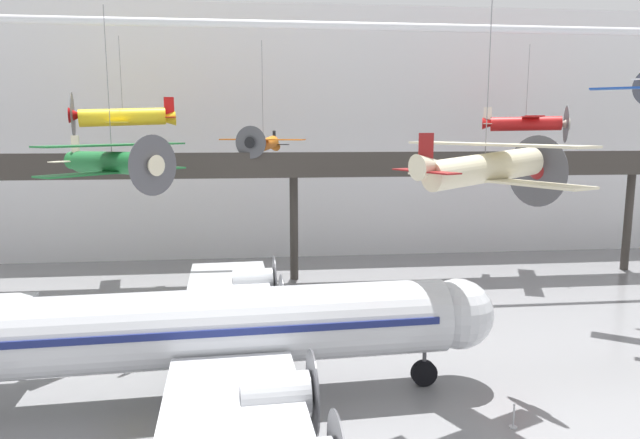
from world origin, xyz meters
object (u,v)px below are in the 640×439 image
object	(u,v)px
suspended_plane_orange_highwing	(263,144)
stanchion_barrier	(513,420)
airliner_silver_main	(211,329)
suspended_plane_red_highwing	(525,123)
suspended_plane_yellow_lowwing	(123,118)
suspended_plane_cream_biplane	(485,167)
suspended_plane_green_biplane	(112,162)

from	to	relation	value
suspended_plane_orange_highwing	stanchion_barrier	world-z (taller)	suspended_plane_orange_highwing
stanchion_barrier	airliner_silver_main	bearing A→B (deg)	163.71
suspended_plane_orange_highwing	suspended_plane_red_highwing	distance (m)	22.59
suspended_plane_yellow_lowwing	suspended_plane_cream_biplane	bearing A→B (deg)	119.65
suspended_plane_red_highwing	suspended_plane_orange_highwing	bearing A→B (deg)	-158.14
suspended_plane_green_biplane	suspended_plane_red_highwing	bearing A→B (deg)	61.10
airliner_silver_main	stanchion_barrier	bearing A→B (deg)	-19.52
suspended_plane_cream_biplane	stanchion_barrier	xyz separation A→B (m)	(0.88, -2.20, -10.74)
suspended_plane_cream_biplane	suspended_plane_red_highwing	bearing A→B (deg)	35.79
suspended_plane_red_highwing	suspended_plane_green_biplane	xyz separation A→B (m)	(-31.54, -12.65, -2.42)
airliner_silver_main	suspended_plane_cream_biplane	xyz separation A→B (m)	(12.14, -1.60, 7.47)
airliner_silver_main	suspended_plane_cream_biplane	bearing A→B (deg)	-10.76
suspended_plane_cream_biplane	stanchion_barrier	bearing A→B (deg)	-93.04
airliner_silver_main	suspended_plane_green_biplane	xyz separation A→B (m)	(-6.22, 9.22, 7.20)
airliner_silver_main	suspended_plane_orange_highwing	bearing A→B (deg)	79.41
suspended_plane_red_highwing	suspended_plane_green_biplane	distance (m)	34.07
suspended_plane_red_highwing	suspended_plane_green_biplane	bearing A→B (deg)	-136.76
airliner_silver_main	suspended_plane_yellow_lowwing	distance (m)	25.01
airliner_silver_main	suspended_plane_yellow_lowwing	xyz separation A→B (m)	(-8.16, 21.42, 10.00)
suspended_plane_orange_highwing	stanchion_barrier	xyz separation A→B (m)	(10.22, -25.49, -11.13)
suspended_plane_cream_biplane	suspended_plane_yellow_lowwing	bearing A→B (deg)	106.50
suspended_plane_orange_highwing	suspended_plane_yellow_lowwing	world-z (taller)	suspended_plane_yellow_lowwing
airliner_silver_main	stanchion_barrier	size ratio (longest dim) A/B	29.63
airliner_silver_main	stanchion_barrier	world-z (taller)	airliner_silver_main
suspended_plane_red_highwing	suspended_plane_cream_biplane	bearing A→B (deg)	-97.93
suspended_plane_green_biplane	suspended_plane_yellow_lowwing	bearing A→B (deg)	138.27
suspended_plane_orange_highwing	suspended_plane_red_highwing	xyz separation A→B (m)	(22.52, 0.19, 1.75)
suspended_plane_red_highwing	airliner_silver_main	bearing A→B (deg)	-117.80
suspended_plane_orange_highwing	suspended_plane_green_biplane	bearing A→B (deg)	-13.63
suspended_plane_cream_biplane	suspended_plane_red_highwing	xyz separation A→B (m)	(13.18, 23.48, 2.15)
suspended_plane_cream_biplane	stanchion_barrier	distance (m)	11.00
suspended_plane_cream_biplane	suspended_plane_yellow_lowwing	world-z (taller)	suspended_plane_yellow_lowwing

